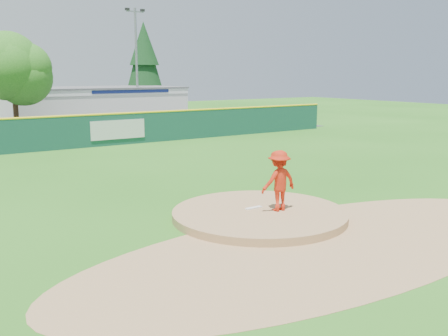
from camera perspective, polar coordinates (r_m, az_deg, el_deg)
ground at (r=15.87m, az=4.05°, el=-5.74°), size 120.00×120.00×0.00m
pitchers_mound at (r=15.87m, az=4.05°, el=-5.74°), size 5.50×5.50×0.50m
pitching_rubber at (r=16.02m, az=3.41°, el=-4.56°), size 0.60×0.15×0.04m
infield_dirt_arc at (r=13.74m, az=11.85°, el=-8.56°), size 15.40×15.40×0.01m
parking_lot at (r=40.34m, az=-20.28°, el=3.70°), size 44.00×16.00×0.02m
pitcher at (r=15.66m, az=6.29°, el=-1.45°), size 1.26×0.75×1.91m
van at (r=36.79m, az=-21.99°, el=4.05°), size 5.32×3.41×1.37m
pool_building_grp at (r=46.67m, az=-14.71°, el=6.92°), size 15.20×8.20×3.31m
outfield_fence at (r=31.59m, az=-16.46°, el=4.12°), size 40.00×0.14×2.07m
deciduous_tree at (r=37.70m, az=-22.98°, el=10.00°), size 5.60×5.60×7.36m
conifer_tree at (r=52.95m, az=-9.09°, el=11.75°), size 4.40×4.40×9.50m
light_pole_right at (r=44.92m, az=-9.96°, el=11.92°), size 1.75×0.25×10.00m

